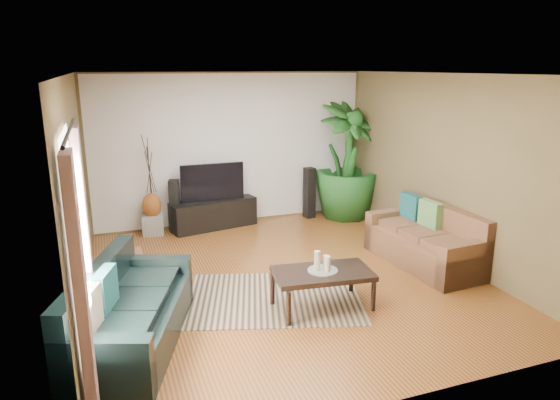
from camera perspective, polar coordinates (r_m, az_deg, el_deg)
name	(u,v)px	position (r m, az deg, el deg)	size (l,w,h in m)	color
floor	(285,278)	(6.88, 0.57, -8.89)	(5.50, 5.50, 0.00)	#915925
ceiling	(286,74)	(6.29, 0.64, 14.22)	(5.50, 5.50, 0.00)	white
wall_back	(232,149)	(9.03, -5.54, 5.80)	(5.00, 5.00, 0.00)	brown
wall_front	(406,254)	(4.10, 14.25, -6.03)	(5.00, 5.00, 0.00)	brown
wall_left	(78,198)	(6.07, -22.09, 0.19)	(5.50, 5.50, 0.00)	brown
wall_right	(446,168)	(7.67, 18.41, 3.45)	(5.50, 5.50, 0.00)	brown
backwall_panel	(232,149)	(9.02, -5.52, 5.79)	(4.90, 4.90, 0.00)	white
window_pane	(75,238)	(4.52, -22.43, -4.07)	(1.80, 1.80, 0.00)	white
curtain_near	(82,303)	(3.91, -21.68, -10.92)	(0.08, 0.35, 2.20)	gray
curtain_far	(85,238)	(5.31, -21.36, -4.05)	(0.08, 0.35, 2.20)	gray
curtain_rod	(69,130)	(4.32, -22.96, 7.35)	(0.03, 0.03, 1.90)	black
sofa_left	(133,306)	(5.41, -16.47, -11.56)	(2.00, 0.86, 0.85)	black
sofa_right	(424,236)	(7.48, 16.18, -4.02)	(1.83, 0.82, 0.85)	brown
area_rug	(274,298)	(6.32, -0.65, -11.11)	(2.13, 1.51, 0.01)	tan
coffee_table	(322,289)	(6.02, 4.85, -10.14)	(1.15, 0.62, 0.47)	black
candle_tray	(323,270)	(5.92, 4.90, -8.02)	(0.35, 0.35, 0.02)	gray
candle_tall	(317,260)	(5.88, 4.27, -6.90)	(0.07, 0.07, 0.23)	#F1E0CB
candle_mid	(327,264)	(5.87, 5.45, -7.24)	(0.07, 0.07, 0.18)	beige
candle_short	(326,261)	(5.97, 5.29, -7.00)	(0.07, 0.07, 0.15)	beige
tv_stand	(213,214)	(8.94, -7.61, -1.58)	(1.51, 0.45, 0.50)	black
television	(212,182)	(8.80, -7.74, 2.05)	(1.11, 0.06, 0.66)	black
speaker_left	(175,206)	(8.78, -11.94, -0.69)	(0.17, 0.18, 0.92)	black
speaker_right	(309,193)	(9.43, 3.38, 0.83)	(0.17, 0.19, 0.96)	black
potted_plant	(347,161)	(9.42, 7.66, 4.48)	(1.21, 1.21, 2.17)	#1B521D
plant_pot	(345,208)	(9.63, 7.47, -0.96)	(0.40, 0.40, 0.31)	black
pedestal	(153,224)	(8.82, -14.32, -2.71)	(0.35, 0.35, 0.35)	gray
vase	(152,206)	(8.73, -14.46, -0.64)	(0.32, 0.32, 0.44)	brown
side_table	(125,272)	(6.76, -17.26, -7.83)	(0.45, 0.45, 0.48)	brown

